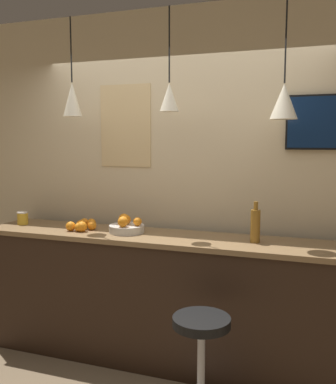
{
  "coord_description": "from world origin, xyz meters",
  "views": [
    {
      "loc": [
        1.09,
        -2.43,
        1.81
      ],
      "look_at": [
        0.0,
        0.69,
        1.4
      ],
      "focal_mm": 40.0,
      "sensor_mm": 36.0,
      "label": 1
    }
  ],
  "objects": [
    {
      "name": "pendant_lamp_left",
      "position": [
        -0.85,
        0.72,
        2.14
      ],
      "size": [
        0.16,
        0.16,
        0.8
      ],
      "color": "black"
    },
    {
      "name": "spread_jar",
      "position": [
        -1.39,
        0.7,
        1.11
      ],
      "size": [
        0.1,
        0.1,
        0.11
      ],
      "color": "gold",
      "rests_on": "service_counter"
    },
    {
      "name": "fruit_bowl",
      "position": [
        -0.36,
        0.7,
        1.11
      ],
      "size": [
        0.29,
        0.29,
        0.15
      ],
      "color": "beige",
      "rests_on": "service_counter"
    },
    {
      "name": "pendant_lamp_middle",
      "position": [
        0.0,
        0.72,
        2.13
      ],
      "size": [
        0.15,
        0.15,
        0.78
      ],
      "color": "black"
    },
    {
      "name": "service_counter",
      "position": [
        0.0,
        0.69,
        0.53
      ],
      "size": [
        3.14,
        0.54,
        1.05
      ],
      "color": "black",
      "rests_on": "ground_plane"
    },
    {
      "name": "back_wall",
      "position": [
        0.0,
        1.07,
        1.45
      ],
      "size": [
        8.0,
        0.06,
        2.9
      ],
      "color": "beige",
      "rests_on": "ground_plane"
    },
    {
      "name": "pendant_lamp_right",
      "position": [
        0.85,
        0.72,
        2.08
      ],
      "size": [
        0.19,
        0.19,
        0.85
      ],
      "color": "black"
    },
    {
      "name": "juice_bottle",
      "position": [
        0.68,
        0.7,
        1.18
      ],
      "size": [
        0.07,
        0.07,
        0.31
      ],
      "color": "olive",
      "rests_on": "service_counter"
    },
    {
      "name": "bar_stool",
      "position": [
        0.43,
        0.09,
        0.45
      ],
      "size": [
        0.44,
        0.44,
        0.69
      ],
      "color": "#B7B7BC",
      "rests_on": "ground_plane"
    },
    {
      "name": "orange_pile",
      "position": [
        -0.76,
        0.67,
        1.09
      ],
      "size": [
        0.23,
        0.27,
        0.09
      ],
      "color": "orange",
      "rests_on": "service_counter"
    },
    {
      "name": "wall_poster",
      "position": [
        -0.52,
        1.03,
        1.93
      ],
      "size": [
        0.48,
        0.01,
        0.71
      ],
      "color": "#DBBC84"
    }
  ]
}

